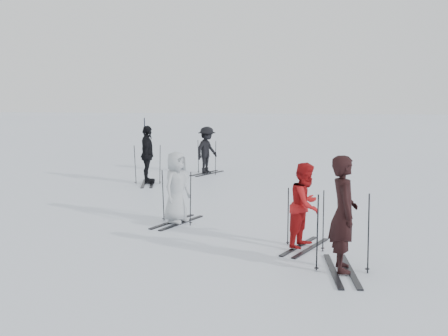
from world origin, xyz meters
name	(u,v)px	position (x,y,z in m)	size (l,w,h in m)	color
ground	(219,214)	(0.00, 0.00, 0.00)	(120.00, 120.00, 0.00)	silver
skier_near_dark	(343,215)	(2.64, -4.07, 0.96)	(0.70, 0.46, 1.92)	black
skier_red	(306,206)	(2.05, -2.70, 0.81)	(0.78, 0.61, 1.62)	#A01213
skier_grey	(176,188)	(-0.82, -1.01, 0.80)	(0.78, 0.51, 1.60)	#A4AAAE
skier_uphill_left	(147,155)	(-2.89, 4.15, 0.93)	(1.08, 0.45, 1.85)	black
skier_uphill_far	(207,151)	(-1.35, 6.60, 0.84)	(1.08, 0.62, 1.67)	black
skis_near_dark	(343,232)	(2.64, -4.07, 0.68)	(0.99, 1.87, 1.36)	black
skis_red	(305,217)	(2.05, -2.70, 0.59)	(0.86, 1.63, 1.19)	black
skis_grey	(177,196)	(-0.82, -1.01, 0.62)	(0.90, 1.70, 1.24)	black
skis_uphill_left	(148,164)	(-2.89, 4.15, 0.65)	(0.94, 1.78, 1.30)	black
skis_uphill_far	(207,157)	(-1.35, 6.60, 0.63)	(0.91, 1.72, 1.25)	black
piste_marker	(145,142)	(-4.14, 8.39, 0.96)	(0.04, 0.04, 1.92)	black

